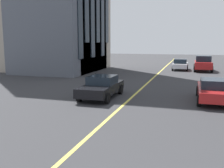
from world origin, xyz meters
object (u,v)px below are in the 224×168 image
(car_red_oncoming, at_px, (203,63))
(car_red_near, at_px, (214,90))
(car_black_far, at_px, (102,86))
(car_white_trailing, at_px, (180,64))

(car_red_oncoming, bearing_deg, car_red_near, -180.00)
(car_red_oncoming, bearing_deg, car_black_far, 159.56)
(car_red_near, height_order, car_red_oncoming, car_red_oncoming)
(car_white_trailing, bearing_deg, car_red_near, -171.31)
(car_red_oncoming, height_order, car_white_trailing, car_red_oncoming)
(car_red_near, xyz_separation_m, car_white_trailing, (17.75, 2.71, -0.00))
(car_black_far, distance_m, car_white_trailing, 18.97)
(car_black_far, relative_size, car_red_oncoming, 0.94)
(car_red_near, distance_m, car_black_far, 6.79)
(car_black_far, height_order, car_red_oncoming, car_red_oncoming)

